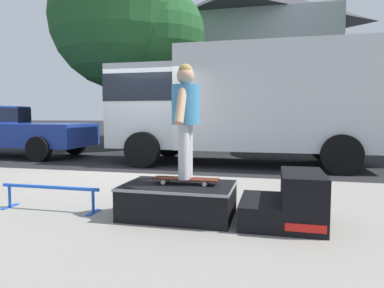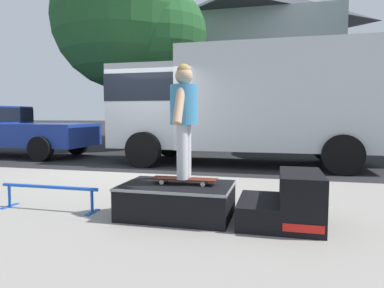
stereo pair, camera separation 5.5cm
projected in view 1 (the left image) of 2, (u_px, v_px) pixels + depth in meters
name	position (u px, v px, depth m)	size (l,w,h in m)	color
ground_plane	(126.00, 174.00, 7.69)	(140.00, 140.00, 0.00)	black
sidewalk_slab	(36.00, 206.00, 4.78)	(50.00, 5.00, 0.12)	gray
skate_box	(179.00, 199.00, 4.06)	(1.30, 0.87, 0.38)	black
kicker_ramp	(289.00, 202.00, 3.77)	(0.89, 0.89, 0.58)	black
grind_rail	(50.00, 192.00, 4.32)	(1.36, 0.28, 0.31)	blue
skateboard	(186.00, 179.00, 4.06)	(0.78, 0.22, 0.07)	#4C1E14
skater_kid	(186.00, 112.00, 3.99)	(0.33, 0.69, 1.34)	silver
box_truck	(240.00, 101.00, 9.15)	(6.91, 2.63, 3.05)	silver
pickup_truck_blue	(0.00, 128.00, 11.06)	(5.70, 2.09, 1.61)	#1E3899
street_tree_main	(129.00, 23.00, 13.37)	(6.06, 5.51, 7.84)	brown
house_behind	(243.00, 61.00, 18.65)	(9.54, 8.23, 8.40)	silver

